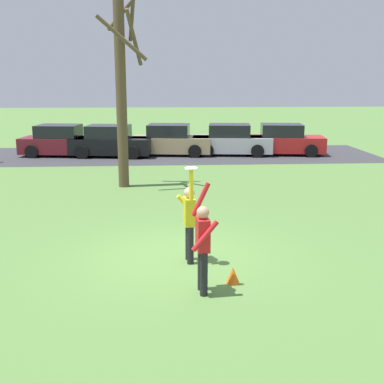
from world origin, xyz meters
name	(u,v)px	position (x,y,z in m)	size (l,w,h in m)	color
ground_plane	(179,258)	(0.00, 0.00, 0.00)	(120.00, 120.00, 0.00)	#567F3D
person_catcher	(189,218)	(0.21, -0.24, 0.98)	(0.49, 0.56, 2.08)	black
person_defender	(203,242)	(0.36, -1.81, 0.98)	(0.49, 0.57, 2.04)	black
frisbee_disc	(191,168)	(0.23, -0.47, 2.09)	(0.26, 0.26, 0.02)	white
parked_car_maroon	(61,142)	(-5.53, 15.16, 0.73)	(4.30, 2.44, 1.59)	maroon
parked_car_black	(111,142)	(-2.94, 14.77, 0.73)	(4.30, 2.44, 1.59)	black
parked_car_tan	(171,141)	(0.13, 15.09, 0.73)	(4.30, 2.44, 1.59)	tan
parked_car_silver	(231,141)	(3.29, 14.94, 0.73)	(4.30, 2.44, 1.59)	#BCBCC1
parked_car_red	(283,141)	(6.03, 14.85, 0.73)	(4.30, 2.44, 1.59)	red
parking_strip	(174,155)	(0.29, 15.05, 0.00)	(21.03, 6.40, 0.01)	#38383D
bare_tree_tall	(122,88)	(-1.72, 7.45, 3.55)	(1.68, 1.69, 7.04)	brown
field_cone_orange	(233,275)	(0.98, -1.43, 0.16)	(0.26, 0.26, 0.32)	orange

